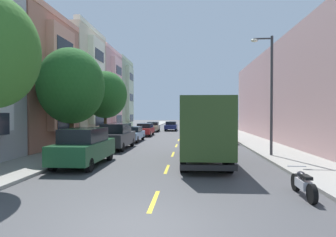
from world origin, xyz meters
TOP-DOWN VIEW (x-y plane):
  - ground_plane at (0.00, 30.00)m, footprint 160.00×160.00m
  - sidewalk_left at (-7.10, 28.00)m, footprint 3.20×120.00m
  - sidewalk_right at (7.10, 28.00)m, footprint 3.20×120.00m
  - lane_centerline_dashes at (0.00, 24.50)m, footprint 0.14×47.20m
  - townhouse_third_cream at (-13.82, 21.92)m, footprint 11.06×7.82m
  - townhouse_fourth_rose at (-14.51, 29.95)m, footprint 12.43×7.82m
  - townhouse_fifth_sage at (-14.28, 37.97)m, footprint 11.98×7.82m
  - apartment_block_opposite at (13.70, 20.00)m, footprint 10.00×36.00m
  - street_tree_second at (-6.40, 10.85)m, footprint 4.17×4.17m
  - street_tree_third at (-6.40, 18.11)m, footprint 3.86×3.86m
  - street_lamp at (5.96, 11.14)m, footprint 1.35×0.28m
  - delivery_box_truck at (1.80, 8.98)m, footprint 2.55×8.16m
  - parked_hatchback_black at (4.34, 20.05)m, footprint 1.77×4.01m
  - parked_sedan_burgundy at (4.23, 29.20)m, footprint 1.92×4.55m
  - parked_sedan_champagne at (-4.35, 35.24)m, footprint 1.93×4.55m
  - parked_wagon_red at (-4.29, 27.30)m, footprint 1.85×4.71m
  - parked_suv_forest at (-4.35, 7.65)m, footprint 1.97×4.81m
  - parked_suv_charcoal at (-4.47, 14.51)m, footprint 2.01×4.82m
  - parked_sedan_sky at (-4.44, 20.21)m, footprint 1.86×4.52m
  - parked_pickup_teal at (4.42, 53.20)m, footprint 2.09×5.33m
  - parked_suv_white at (4.40, 40.50)m, footprint 2.05×4.84m
  - moving_navy_sedan at (-1.80, 37.72)m, footprint 1.80×4.50m
  - parked_motorcycle at (4.75, 2.79)m, footprint 0.62×2.05m

SIDE VIEW (x-z plane):
  - ground_plane at x=0.00m, z-range 0.00..0.00m
  - lane_centerline_dashes at x=0.00m, z-range 0.00..0.01m
  - sidewalk_left at x=-7.10m, z-range 0.00..0.14m
  - sidewalk_right at x=7.10m, z-range 0.00..0.14m
  - parked_motorcycle at x=4.75m, z-range -0.04..0.86m
  - parked_sedan_burgundy at x=4.23m, z-range 0.03..1.46m
  - parked_sedan_champagne at x=-4.35m, z-range 0.03..1.46m
  - parked_sedan_sky at x=-4.44m, z-range 0.03..1.46m
  - moving_navy_sedan at x=-1.80m, z-range 0.03..1.46m
  - parked_hatchback_black at x=4.34m, z-range 0.01..1.51m
  - parked_wagon_red at x=-4.29m, z-range 0.05..1.55m
  - parked_pickup_teal at x=4.42m, z-range -0.04..1.69m
  - parked_suv_forest at x=-4.35m, z-range 0.02..1.95m
  - parked_suv_charcoal at x=-4.47m, z-range 0.02..1.95m
  - parked_suv_white at x=4.40m, z-range 0.02..1.95m
  - delivery_box_truck at x=1.80m, z-range 0.22..3.68m
  - street_lamp at x=5.96m, z-range 0.69..7.97m
  - street_tree_third at x=-6.40m, z-range 1.20..7.52m
  - street_tree_second at x=-6.40m, z-range 1.09..7.79m
  - apartment_block_opposite at x=13.70m, z-range 0.00..9.06m
  - townhouse_fourth_rose at x=-14.51m, z-range -0.20..10.91m
  - townhouse_fifth_sage at x=-14.28m, z-range -0.20..11.16m
  - townhouse_third_cream at x=-13.82m, z-range -0.20..11.33m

